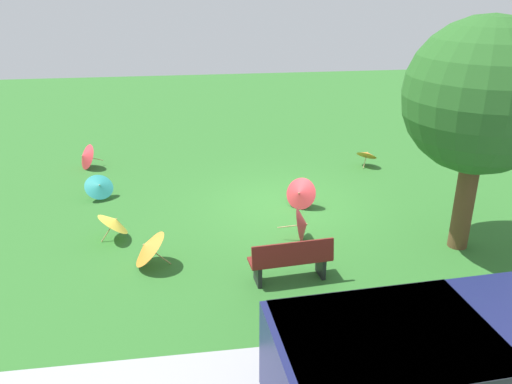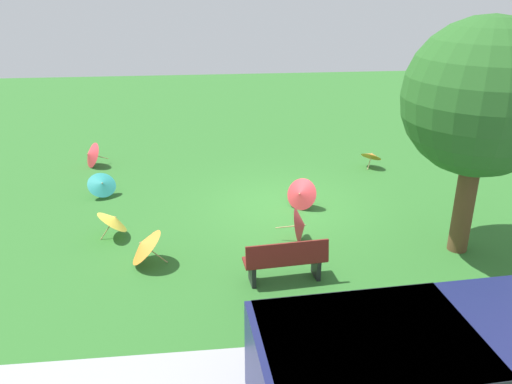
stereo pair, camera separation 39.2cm
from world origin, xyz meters
name	(u,v)px [view 1 (the left image)]	position (x,y,z in m)	size (l,w,h in m)	color
ground	(284,206)	(0.00, 0.00, 0.00)	(40.00, 40.00, 0.00)	#2D6B28
van_dark	(439,365)	(-0.57, 7.16, 0.91)	(4.70, 2.34, 1.53)	#191E4C
park_bench	(291,260)	(0.57, 3.55, 0.47)	(1.64, 0.62, 0.90)	maroon
shade_tree	(482,98)	(-3.35, 2.68, 3.29)	(3.10, 3.10, 4.87)	brown
parasol_red_0	(303,225)	(-0.03, 1.97, 0.41)	(0.82, 0.85, 0.81)	tan
parasol_red_1	(85,156)	(5.53, -3.63, 0.40)	(0.90, 0.94, 0.80)	tan
parasol_yellow_0	(115,222)	(4.11, 1.28, 0.44)	(0.88, 0.92, 0.73)	tan
parasol_red_3	(300,193)	(-0.37, 0.18, 0.40)	(0.93, 0.88, 0.80)	tan
parasol_orange_2	(147,247)	(3.34, 2.60, 0.45)	(0.84, 0.89, 0.82)	tan
parasol_teal_0	(99,186)	(4.77, -1.12, 0.37)	(0.95, 0.89, 0.67)	tan
parasol_orange_3	(367,154)	(-3.13, -2.60, 0.40)	(0.87, 0.86, 0.62)	tan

